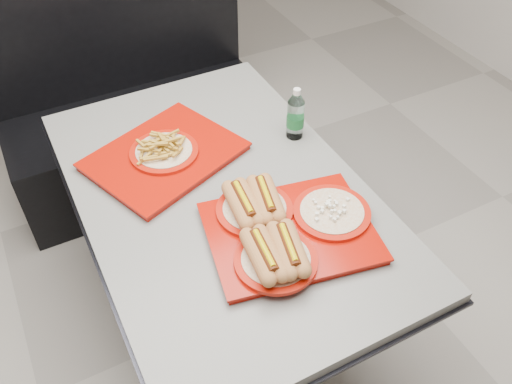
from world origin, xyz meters
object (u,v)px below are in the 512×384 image
water_bottle (295,116)px  tray_far (164,153)px  booth_bench (134,108)px  tray_near (284,228)px  diner_table (224,224)px

water_bottle → tray_far: bearing=168.9°
booth_bench → tray_far: booth_bench is taller
tray_near → water_bottle: bearing=55.8°
tray_far → water_bottle: size_ratio=2.95×
booth_bench → tray_near: (0.08, -1.37, 0.39)m
tray_near → water_bottle: 0.51m
diner_table → tray_far: 0.33m
diner_table → water_bottle: 0.47m
booth_bench → water_bottle: booth_bench is taller
tray_near → tray_far: 0.55m
diner_table → water_bottle: water_bottle is taller
diner_table → tray_near: size_ratio=2.53×
water_bottle → booth_bench: bearing=111.1°
diner_table → water_bottle: size_ratio=6.95×
tray_far → water_bottle: water_bottle is taller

